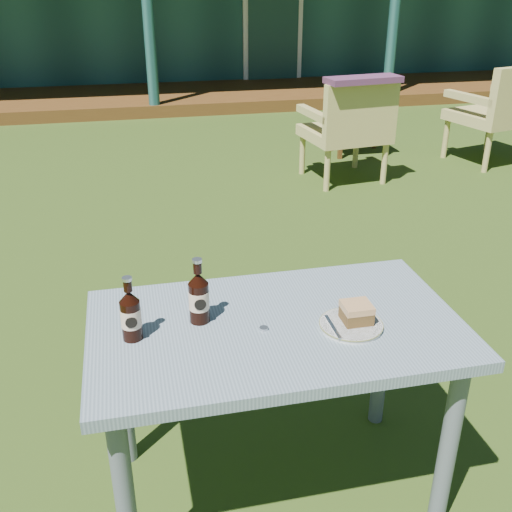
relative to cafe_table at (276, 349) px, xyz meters
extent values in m
plane|color=#334916|center=(0.00, 1.60, -0.62)|extent=(80.00, 80.00, 0.00)
cube|color=#553314|center=(0.00, 7.20, -0.54)|extent=(15.00, 1.80, 0.16)
cylinder|color=#1B4744|center=(0.00, 6.40, 0.61)|extent=(0.14, 0.14, 2.45)
cylinder|color=#1B4744|center=(3.25, 6.40, 0.61)|extent=(0.14, 0.14, 2.45)
cube|color=white|center=(2.00, 8.08, 0.38)|extent=(0.95, 0.06, 2.00)
cube|color=#193D38|center=(2.00, 8.05, 0.38)|extent=(0.80, 0.04, 1.85)
cube|color=gray|center=(0.00, 0.00, 0.08)|extent=(1.20, 0.70, 0.04)
cylinder|color=slate|center=(-0.52, -0.27, -0.28)|extent=(0.06, 0.06, 0.68)
cylinder|color=slate|center=(0.52, -0.27, -0.28)|extent=(0.06, 0.06, 0.68)
cylinder|color=slate|center=(-0.52, 0.27, -0.28)|extent=(0.06, 0.06, 0.68)
cylinder|color=slate|center=(0.52, 0.27, -0.28)|extent=(0.06, 0.06, 0.68)
cylinder|color=silver|center=(0.23, -0.08, 0.11)|extent=(0.20, 0.20, 0.01)
cylinder|color=olive|center=(0.23, -0.08, 0.11)|extent=(0.20, 0.20, 0.00)
cube|color=#52391A|center=(0.25, -0.06, 0.14)|extent=(0.09, 0.08, 0.04)
cube|color=tan|center=(0.25, -0.06, 0.17)|extent=(0.09, 0.09, 0.02)
cube|color=silver|center=(0.16, -0.09, 0.12)|extent=(0.01, 0.14, 0.00)
cylinder|color=black|center=(-0.24, 0.07, 0.17)|extent=(0.07, 0.07, 0.14)
cone|color=black|center=(-0.24, 0.07, 0.26)|extent=(0.07, 0.07, 0.04)
cylinder|color=black|center=(-0.24, 0.07, 0.29)|extent=(0.03, 0.03, 0.04)
cylinder|color=silver|center=(-0.24, 0.07, 0.32)|extent=(0.03, 0.03, 0.01)
cylinder|color=beige|center=(-0.24, 0.07, 0.18)|extent=(0.07, 0.07, 0.06)
cylinder|color=black|center=(-0.24, 0.03, 0.18)|extent=(0.04, 0.00, 0.04)
cylinder|color=black|center=(-0.45, 0.01, 0.17)|extent=(0.06, 0.06, 0.13)
cone|color=black|center=(-0.45, 0.01, 0.25)|extent=(0.06, 0.06, 0.04)
cylinder|color=black|center=(-0.45, 0.01, 0.29)|extent=(0.03, 0.03, 0.04)
cylinder|color=silver|center=(-0.45, 0.01, 0.31)|extent=(0.03, 0.03, 0.01)
cylinder|color=beige|center=(-0.45, 0.01, 0.18)|extent=(0.06, 0.06, 0.06)
cylinder|color=black|center=(-0.45, -0.02, 0.18)|extent=(0.04, 0.00, 0.04)
cylinder|color=silver|center=(-0.05, -0.03, 0.11)|extent=(0.03, 0.03, 0.01)
cube|color=tan|center=(1.51, 3.43, -0.20)|extent=(0.75, 0.71, 0.09)
cube|color=tan|center=(1.54, 3.16, 0.07)|extent=(0.68, 0.17, 0.44)
cube|color=tan|center=(1.80, 3.49, 0.00)|extent=(0.15, 0.59, 0.06)
cube|color=tan|center=(1.21, 3.41, 0.00)|extent=(0.15, 0.59, 0.06)
cylinder|color=tan|center=(1.75, 3.72, -0.43)|extent=(0.05, 0.05, 0.37)
cylinder|color=tan|center=(1.19, 3.65, -0.43)|extent=(0.05, 0.05, 0.37)
cylinder|color=tan|center=(1.82, 3.20, -0.43)|extent=(0.05, 0.05, 0.37)
cylinder|color=tan|center=(1.26, 3.13, -0.43)|extent=(0.05, 0.05, 0.37)
cube|color=tan|center=(3.13, 3.66, -0.17)|extent=(0.85, 0.82, 0.10)
cube|color=tan|center=(2.82, 3.60, 0.03)|extent=(0.23, 0.62, 0.07)
cylinder|color=tan|center=(3.35, 4.00, -0.42)|extent=(0.06, 0.06, 0.39)
cylinder|color=tan|center=(2.77, 3.85, -0.42)|extent=(0.06, 0.06, 0.39)
cylinder|color=tan|center=(2.91, 3.31, -0.42)|extent=(0.06, 0.06, 0.39)
cube|color=#582D4C|center=(1.54, 3.16, 0.31)|extent=(0.66, 0.31, 0.05)
cube|color=#553314|center=(1.96, 4.19, -0.24)|extent=(0.60, 0.40, 0.04)
cube|color=#553314|center=(1.71, 4.04, -0.44)|extent=(0.04, 0.04, 0.36)
cube|color=#553314|center=(2.21, 4.04, -0.44)|extent=(0.04, 0.04, 0.36)
cube|color=#553314|center=(1.71, 4.34, -0.44)|extent=(0.04, 0.04, 0.36)
cube|color=#553314|center=(2.21, 4.34, -0.44)|extent=(0.04, 0.04, 0.36)
camera|label=1|loc=(-0.42, -1.59, 1.13)|focal=42.00mm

